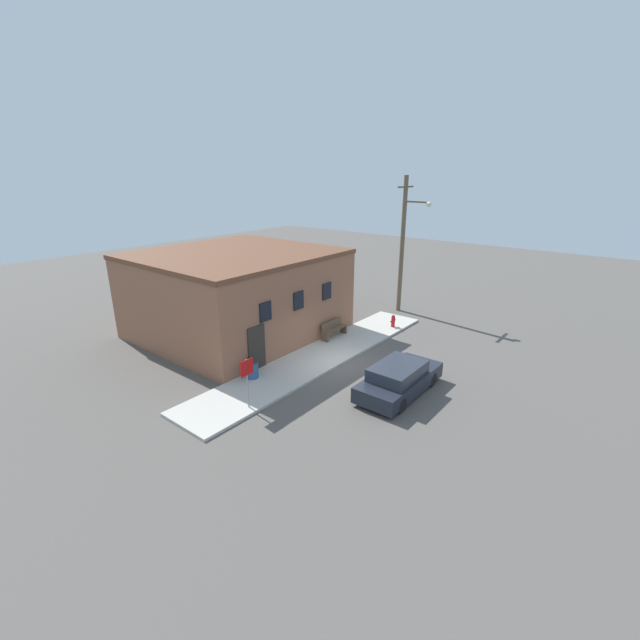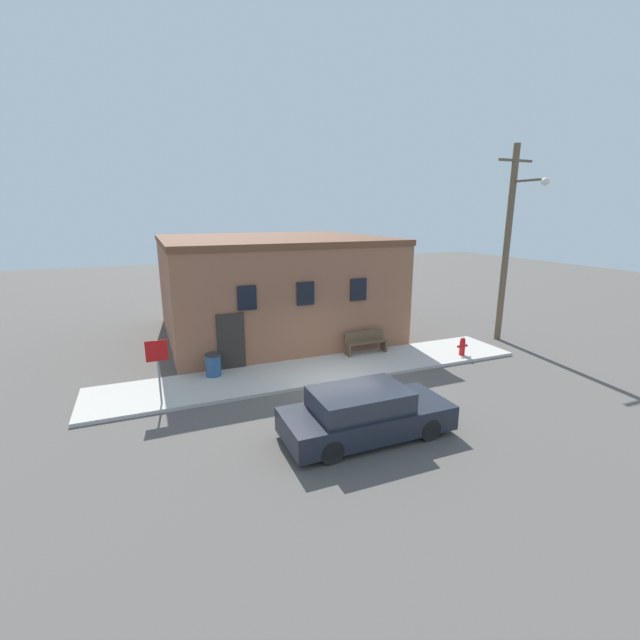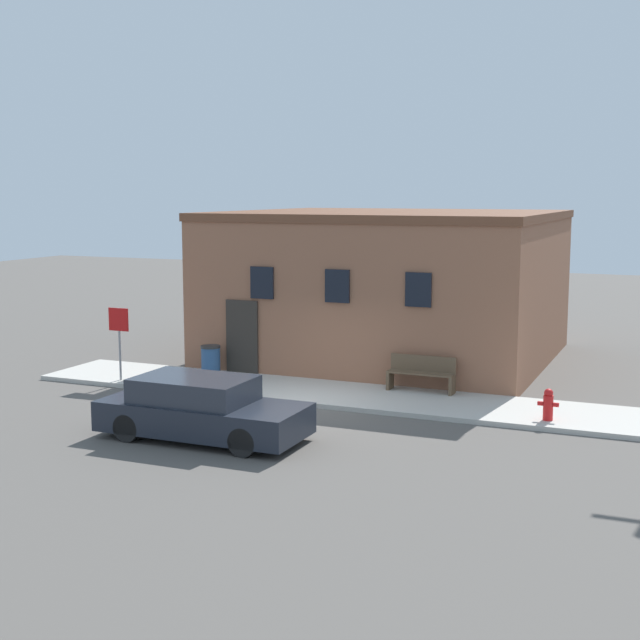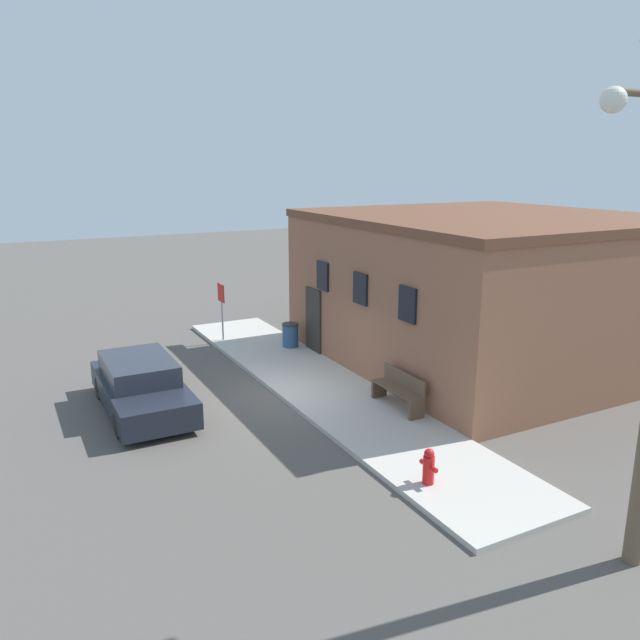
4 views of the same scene
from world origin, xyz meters
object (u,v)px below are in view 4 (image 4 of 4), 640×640
(fire_hydrant, at_px, (429,466))
(trash_bin, at_px, (290,335))
(bench, at_px, (399,390))
(stop_sign, at_px, (221,301))
(parked_car, at_px, (141,386))

(fire_hydrant, distance_m, trash_bin, 9.79)
(bench, bearing_deg, stop_sign, -166.42)
(parked_car, bearing_deg, bench, 61.34)
(bench, bearing_deg, fire_hydrant, -26.34)
(parked_car, bearing_deg, trash_bin, 118.26)
(bench, relative_size, parked_car, 0.39)
(stop_sign, distance_m, bench, 8.28)
(trash_bin, relative_size, parked_car, 0.18)
(fire_hydrant, bearing_deg, parked_car, -148.71)
(bench, xyz_separation_m, trash_bin, (-6.17, -0.17, -0.06))
(fire_hydrant, relative_size, parked_car, 0.16)
(fire_hydrant, height_order, bench, bench)
(trash_bin, bearing_deg, stop_sign, -136.03)
(stop_sign, bearing_deg, bench, 13.58)
(trash_bin, distance_m, parked_car, 6.37)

